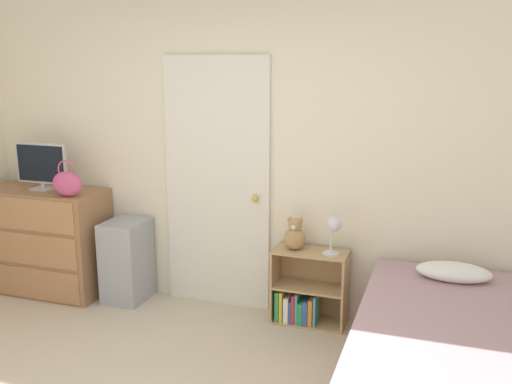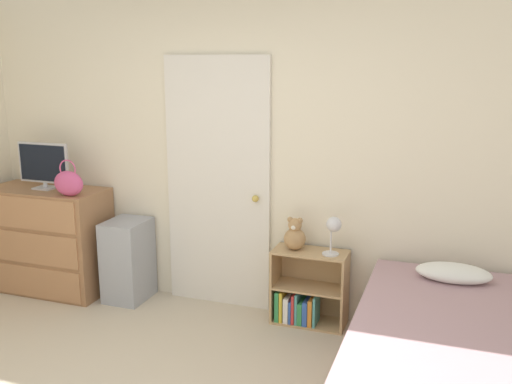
% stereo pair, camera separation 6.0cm
% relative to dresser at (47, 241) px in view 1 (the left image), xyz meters
% --- Properties ---
extents(wall_back, '(10.00, 0.06, 2.55)m').
position_rel_dresser_xyz_m(wall_back, '(1.76, 0.30, 0.81)').
color(wall_back, beige).
rests_on(wall_back, ground_plane).
extents(door_closed, '(0.90, 0.09, 2.07)m').
position_rel_dresser_xyz_m(door_closed, '(1.54, 0.25, 0.57)').
color(door_closed, silver).
rests_on(door_closed, ground_plane).
extents(dresser, '(1.06, 0.50, 0.93)m').
position_rel_dresser_xyz_m(dresser, '(0.00, 0.00, 0.00)').
color(dresser, '#996B47').
rests_on(dresser, ground_plane).
extents(tv, '(0.50, 0.16, 0.40)m').
position_rel_dresser_xyz_m(tv, '(0.00, 0.01, 0.68)').
color(tv, '#B7B7BC').
rests_on(tv, dresser).
extents(handbag, '(0.27, 0.13, 0.31)m').
position_rel_dresser_xyz_m(handbag, '(0.38, -0.15, 0.58)').
color(handbag, '#C64C7F').
rests_on(handbag, dresser).
extents(storage_bin, '(0.33, 0.40, 0.70)m').
position_rel_dresser_xyz_m(storage_bin, '(0.77, 0.05, -0.12)').
color(storage_bin, '#999EA8').
rests_on(storage_bin, ground_plane).
extents(bookshelf, '(0.58, 0.28, 0.59)m').
position_rel_dresser_xyz_m(bookshelf, '(2.33, 0.11, -0.24)').
color(bookshelf, tan).
rests_on(bookshelf, ground_plane).
extents(teddy_bear, '(0.17, 0.17, 0.26)m').
position_rel_dresser_xyz_m(teddy_bear, '(2.24, 0.11, 0.24)').
color(teddy_bear, tan).
rests_on(teddy_bear, bookshelf).
extents(desk_lamp, '(0.14, 0.14, 0.30)m').
position_rel_dresser_xyz_m(desk_lamp, '(2.55, 0.07, 0.34)').
color(desk_lamp, silver).
rests_on(desk_lamp, bookshelf).
extents(bed, '(1.12, 1.99, 0.66)m').
position_rel_dresser_xyz_m(bed, '(3.41, -0.73, -0.19)').
color(bed, brown).
rests_on(bed, ground_plane).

